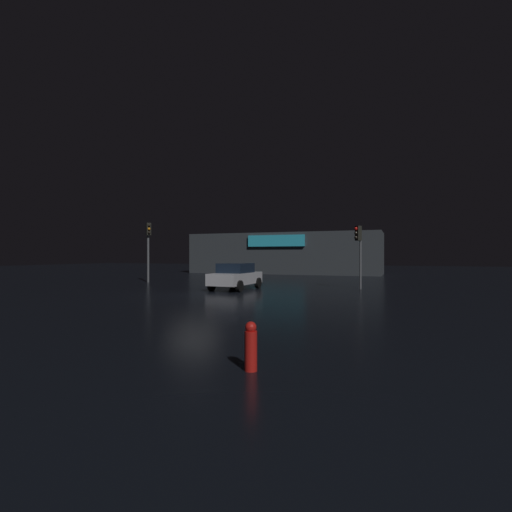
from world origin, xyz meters
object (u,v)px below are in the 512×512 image
Objects in this scene: traffic_signal_main at (148,241)px; fire_hydrant at (251,346)px; store_building at (285,253)px; car_near at (236,276)px; traffic_signal_opposite at (359,242)px.

traffic_signal_main is 5.13× the size of fire_hydrant.
store_building reaches higher than fire_hydrant.
car_near is 4.71× the size of fire_hydrant.
traffic_signal_main is 1.09× the size of car_near.
traffic_signal_main is (-5.35, -17.34, 0.82)m from store_building.
store_building reaches higher than traffic_signal_opposite.
car_near is 15.42m from fire_hydrant.
traffic_signal_main is 9.10m from car_near.
traffic_signal_opposite is 7.49m from car_near.
traffic_signal_main is at bearing 131.33° from fire_hydrant.
traffic_signal_main is at bearing 160.70° from car_near.
traffic_signal_main reaches higher than fire_hydrant.
fire_hydrant is (-0.17, -16.69, -2.35)m from traffic_signal_opposite.
traffic_signal_opposite reaches higher than car_near.
store_building is 5.15× the size of car_near.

